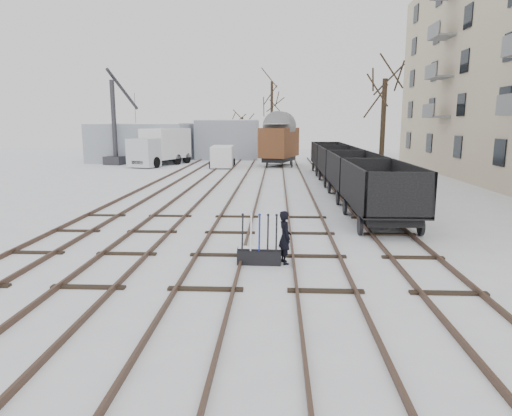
# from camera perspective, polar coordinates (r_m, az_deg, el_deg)

# --- Properties ---
(ground) EXTENTS (120.00, 120.00, 0.00)m
(ground) POSITION_cam_1_polar(r_m,az_deg,el_deg) (14.51, -4.49, -5.99)
(ground) COLOR white
(ground) RESTS_ON ground
(tracks) EXTENTS (13.90, 52.00, 0.16)m
(tracks) POSITION_cam_1_polar(r_m,az_deg,el_deg) (27.82, -1.02, 2.21)
(tracks) COLOR black
(tracks) RESTS_ON ground
(shed_left) EXTENTS (10.00, 8.00, 4.10)m
(shed_left) POSITION_cam_1_polar(r_m,az_deg,el_deg) (51.98, -13.99, 8.00)
(shed_left) COLOR #9299A5
(shed_left) RESTS_ON ground
(shed_right) EXTENTS (7.00, 6.00, 4.50)m
(shed_right) POSITION_cam_1_polar(r_m,az_deg,el_deg) (54.13, -3.50, 8.59)
(shed_right) COLOR #9299A5
(shed_right) RESTS_ON ground
(ground_frame) EXTENTS (1.31, 0.47, 1.49)m
(ground_frame) POSITION_cam_1_polar(r_m,az_deg,el_deg) (13.59, 0.43, -5.85)
(ground_frame) COLOR black
(ground_frame) RESTS_ON ground
(worker) EXTENTS (0.52, 0.66, 1.59)m
(worker) POSITION_cam_1_polar(r_m,az_deg,el_deg) (13.55, 3.63, -3.68)
(worker) COLOR black
(worker) RESTS_ON ground
(freight_wagon_a) EXTENTS (2.44, 6.10, 2.49)m
(freight_wagon_a) POSITION_cam_1_polar(r_m,az_deg,el_deg) (19.43, 15.20, 0.80)
(freight_wagon_a) COLOR black
(freight_wagon_a) RESTS_ON ground
(freight_wagon_b) EXTENTS (2.44, 6.10, 2.49)m
(freight_wagon_b) POSITION_cam_1_polar(r_m,az_deg,el_deg) (25.64, 12.15, 3.24)
(freight_wagon_b) COLOR black
(freight_wagon_b) RESTS_ON ground
(freight_wagon_c) EXTENTS (2.44, 6.10, 2.49)m
(freight_wagon_c) POSITION_cam_1_polar(r_m,az_deg,el_deg) (31.93, 10.29, 4.72)
(freight_wagon_c) COLOR black
(freight_wagon_c) RESTS_ON ground
(freight_wagon_d) EXTENTS (2.44, 6.10, 2.49)m
(freight_wagon_d) POSITION_cam_1_polar(r_m,az_deg,el_deg) (38.26, 9.04, 5.71)
(freight_wagon_d) COLOR black
(freight_wagon_d) RESTS_ON ground
(box_van_wagon) EXTENTS (4.24, 5.89, 4.05)m
(box_van_wagon) POSITION_cam_1_polar(r_m,az_deg,el_deg) (44.43, 2.94, 8.31)
(box_van_wagon) COLOR black
(box_van_wagon) RESTS_ON ground
(lorry) EXTENTS (4.26, 8.23, 3.57)m
(lorry) POSITION_cam_1_polar(r_m,az_deg,el_deg) (46.07, -11.77, 7.53)
(lorry) COLOR black
(lorry) RESTS_ON ground
(panel_van) EXTENTS (2.18, 4.61, 1.99)m
(panel_van) POSITION_cam_1_polar(r_m,az_deg,el_deg) (43.30, -4.21, 6.48)
(panel_van) COLOR silver
(panel_van) RESTS_ON ground
(crane) EXTENTS (2.25, 5.56, 9.32)m
(crane) POSITION_cam_1_polar(r_m,az_deg,el_deg) (48.22, -17.13, 8.15)
(crane) COLOR #2C2B30
(crane) RESTS_ON ground
(tree_near) EXTENTS (0.30, 0.30, 6.72)m
(tree_near) POSITION_cam_1_polar(r_m,az_deg,el_deg) (29.04, 15.52, 8.70)
(tree_near) COLOR black
(tree_near) RESTS_ON ground
(tree_far_left) EXTENTS (0.30, 0.30, 4.79)m
(tree_far_left) POSITION_cam_1_polar(r_m,az_deg,el_deg) (55.66, -1.72, 8.82)
(tree_far_left) COLOR black
(tree_far_left) RESTS_ON ground
(tree_far_right) EXTENTS (0.30, 0.30, 8.77)m
(tree_far_right) POSITION_cam_1_polar(r_m,az_deg,el_deg) (53.53, 1.97, 10.87)
(tree_far_right) COLOR black
(tree_far_right) RESTS_ON ground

